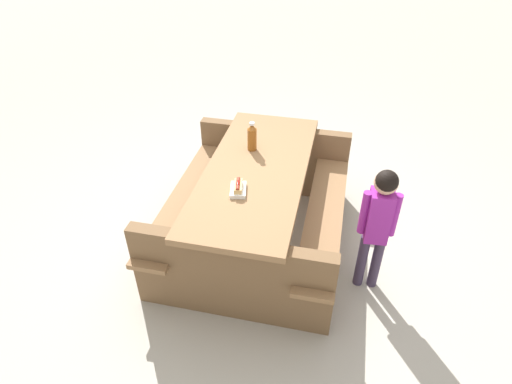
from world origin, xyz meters
The scene contains 5 objects.
ground_plane centered at (0.00, 0.00, 0.00)m, with size 30.00×30.00×0.00m, color #ADA599.
picnic_table centered at (0.00, 0.00, 0.44)m, with size 2.16×1.91×0.75m.
soda_bottle centered at (-0.29, 0.00, 0.86)m, with size 0.08×0.08×0.24m.
hotdog_tray centered at (0.28, -0.16, 0.78)m, with size 0.19×0.13×0.08m.
child_in_coat centered at (0.58, 0.78, 0.68)m, with size 0.18×0.25×1.06m.
Camera 1 is at (2.75, -0.31, 2.59)m, focal length 30.42 mm.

